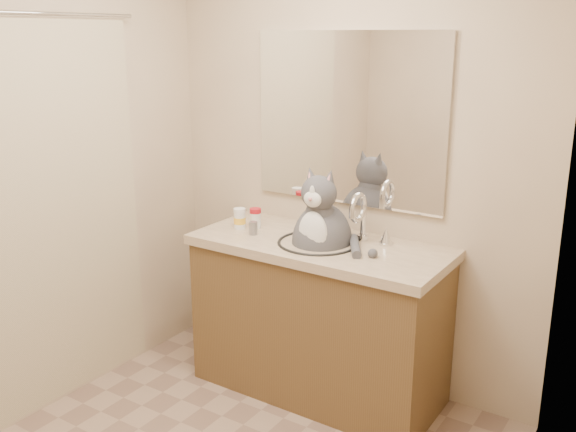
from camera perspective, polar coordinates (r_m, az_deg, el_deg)
The scene contains 8 objects.
room at distance 2.45m, azimuth -8.58°, elevation -0.44°, with size 2.22×2.52×2.42m.
vanity at distance 3.45m, azimuth 2.75°, elevation -8.75°, with size 1.34×0.59×1.12m.
mirror at distance 3.40m, azimuth 5.32°, elevation 8.54°, with size 1.10×0.02×0.90m, color white.
shower_curtain at distance 3.33m, azimuth -20.95°, elevation -0.01°, with size 0.02×1.30×1.93m.
cat at distance 3.28m, azimuth 2.98°, elevation -1.79°, with size 0.46×0.36×0.61m.
pill_bottle_redcap at distance 3.53m, azimuth -2.91°, elevation -0.17°, with size 0.07×0.07×0.11m.
pill_bottle_orange at distance 3.53m, azimuth -4.32°, elevation -0.25°, with size 0.08×0.08×0.11m.
grey_canister at distance 3.42m, azimuth -3.10°, elevation -1.08°, with size 0.05×0.05×0.07m.
Camera 1 is at (1.58, -1.74, 1.88)m, focal length 40.00 mm.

